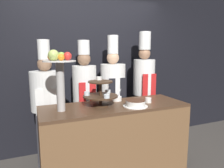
{
  "coord_description": "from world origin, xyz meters",
  "views": [
    {
      "loc": [
        -0.95,
        -1.9,
        1.6
      ],
      "look_at": [
        0.0,
        0.42,
        1.2
      ],
      "focal_mm": 32.0,
      "sensor_mm": 36.0,
      "label": 1
    }
  ],
  "objects_px": {
    "serving_bowl_far": "(117,99)",
    "chef_center_right": "(113,92)",
    "cake_round": "(135,103)",
    "chef_left": "(46,101)",
    "cup_white": "(148,100)",
    "chef_center_left": "(85,95)",
    "chef_right": "(144,85)",
    "tiered_stand": "(100,93)",
    "fruit_pedestal": "(60,71)"
  },
  "relations": [
    {
      "from": "serving_bowl_far",
      "to": "chef_center_right",
      "type": "xyz_separation_m",
      "value": [
        0.12,
        0.42,
        0.01
      ]
    },
    {
      "from": "cake_round",
      "to": "chef_left",
      "type": "bearing_deg",
      "value": 141.64
    },
    {
      "from": "chef_left",
      "to": "chef_center_right",
      "type": "distance_m",
      "value": 1.0
    },
    {
      "from": "cup_white",
      "to": "chef_left",
      "type": "distance_m",
      "value": 1.39
    },
    {
      "from": "serving_bowl_far",
      "to": "chef_center_left",
      "type": "relative_size",
      "value": 0.09
    },
    {
      "from": "chef_center_right",
      "to": "chef_right",
      "type": "height_order",
      "value": "chef_right"
    },
    {
      "from": "chef_center_left",
      "to": "chef_right",
      "type": "distance_m",
      "value": 1.01
    },
    {
      "from": "cake_round",
      "to": "cup_white",
      "type": "xyz_separation_m",
      "value": [
        0.25,
        0.1,
        -0.01
      ]
    },
    {
      "from": "tiered_stand",
      "to": "chef_right",
      "type": "relative_size",
      "value": 0.22
    },
    {
      "from": "cake_round",
      "to": "chef_right",
      "type": "xyz_separation_m",
      "value": [
        0.58,
        0.77,
        0.07
      ]
    },
    {
      "from": "chef_left",
      "to": "cup_white",
      "type": "bearing_deg",
      "value": -28.71
    },
    {
      "from": "fruit_pedestal",
      "to": "cup_white",
      "type": "bearing_deg",
      "value": -2.24
    },
    {
      "from": "cup_white",
      "to": "chef_center_left",
      "type": "relative_size",
      "value": 0.05
    },
    {
      "from": "tiered_stand",
      "to": "chef_right",
      "type": "xyz_separation_m",
      "value": [
        0.96,
        0.58,
        -0.06
      ]
    },
    {
      "from": "fruit_pedestal",
      "to": "chef_center_left",
      "type": "height_order",
      "value": "chef_center_left"
    },
    {
      "from": "serving_bowl_far",
      "to": "chef_left",
      "type": "relative_size",
      "value": 0.09
    },
    {
      "from": "serving_bowl_far",
      "to": "chef_center_right",
      "type": "relative_size",
      "value": 0.09
    },
    {
      "from": "cup_white",
      "to": "serving_bowl_far",
      "type": "relative_size",
      "value": 0.5
    },
    {
      "from": "serving_bowl_far",
      "to": "chef_left",
      "type": "distance_m",
      "value": 0.98
    },
    {
      "from": "chef_center_right",
      "to": "chef_right",
      "type": "relative_size",
      "value": 0.96
    },
    {
      "from": "tiered_stand",
      "to": "chef_left",
      "type": "relative_size",
      "value": 0.24
    },
    {
      "from": "serving_bowl_far",
      "to": "chef_left",
      "type": "xyz_separation_m",
      "value": [
        -0.88,
        0.42,
        -0.05
      ]
    },
    {
      "from": "fruit_pedestal",
      "to": "cake_round",
      "type": "distance_m",
      "value": 0.97
    },
    {
      "from": "cake_round",
      "to": "chef_center_right",
      "type": "xyz_separation_m",
      "value": [
        0.02,
        0.77,
        0.0
      ]
    },
    {
      "from": "tiered_stand",
      "to": "chef_left",
      "type": "height_order",
      "value": "chef_left"
    },
    {
      "from": "serving_bowl_far",
      "to": "chef_center_left",
      "type": "bearing_deg",
      "value": 128.57
    },
    {
      "from": "chef_left",
      "to": "chef_center_left",
      "type": "bearing_deg",
      "value": 0.0
    },
    {
      "from": "cake_round",
      "to": "tiered_stand",
      "type": "bearing_deg",
      "value": 152.88
    },
    {
      "from": "cake_round",
      "to": "chef_left",
      "type": "relative_size",
      "value": 0.17
    },
    {
      "from": "cup_white",
      "to": "serving_bowl_far",
      "type": "xyz_separation_m",
      "value": [
        -0.34,
        0.25,
        -0.0
      ]
    },
    {
      "from": "fruit_pedestal",
      "to": "cup_white",
      "type": "distance_m",
      "value": 1.19
    },
    {
      "from": "chef_center_right",
      "to": "cup_white",
      "type": "bearing_deg",
      "value": -71.6
    },
    {
      "from": "chef_center_left",
      "to": "chef_right",
      "type": "xyz_separation_m",
      "value": [
        1.01,
        0.0,
        0.08
      ]
    },
    {
      "from": "fruit_pedestal",
      "to": "cup_white",
      "type": "xyz_separation_m",
      "value": [
        1.11,
        -0.04,
        -0.42
      ]
    },
    {
      "from": "chef_center_left",
      "to": "fruit_pedestal",
      "type": "bearing_deg",
      "value": -124.73
    },
    {
      "from": "tiered_stand",
      "to": "fruit_pedestal",
      "type": "height_order",
      "value": "fruit_pedestal"
    },
    {
      "from": "serving_bowl_far",
      "to": "cup_white",
      "type": "bearing_deg",
      "value": -36.01
    },
    {
      "from": "tiered_stand",
      "to": "chef_left",
      "type": "distance_m",
      "value": 0.85
    },
    {
      "from": "tiered_stand",
      "to": "chef_center_left",
      "type": "distance_m",
      "value": 0.59
    },
    {
      "from": "fruit_pedestal",
      "to": "chef_right",
      "type": "relative_size",
      "value": 0.35
    },
    {
      "from": "serving_bowl_far",
      "to": "chef_center_right",
      "type": "bearing_deg",
      "value": 74.74
    },
    {
      "from": "serving_bowl_far",
      "to": "chef_center_left",
      "type": "height_order",
      "value": "chef_center_left"
    },
    {
      "from": "chef_center_right",
      "to": "chef_right",
      "type": "bearing_deg",
      "value": -0.0
    },
    {
      "from": "cake_round",
      "to": "serving_bowl_far",
      "type": "height_order",
      "value": "serving_bowl_far"
    },
    {
      "from": "chef_right",
      "to": "chef_center_left",
      "type": "bearing_deg",
      "value": -179.99
    },
    {
      "from": "chef_right",
      "to": "chef_left",
      "type": "bearing_deg",
      "value": -180.0
    },
    {
      "from": "cup_white",
      "to": "chef_left",
      "type": "bearing_deg",
      "value": 151.29
    },
    {
      "from": "cup_white",
      "to": "chef_left",
      "type": "relative_size",
      "value": 0.05
    },
    {
      "from": "cup_white",
      "to": "cake_round",
      "type": "bearing_deg",
      "value": -157.32
    },
    {
      "from": "chef_left",
      "to": "chef_right",
      "type": "bearing_deg",
      "value": 0.0
    }
  ]
}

